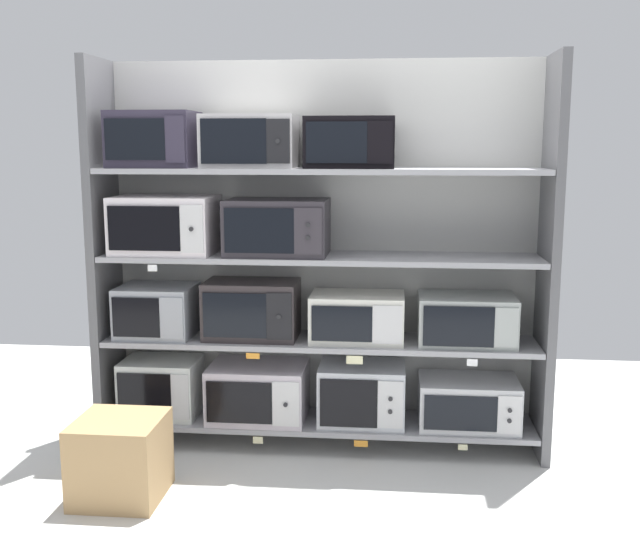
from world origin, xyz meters
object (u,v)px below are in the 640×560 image
microwave_6 (357,317)px  shipping_carton (120,458)px  microwave_9 (277,227)px  microwave_8 (165,225)px  microwave_7 (466,319)px  microwave_10 (154,140)px  microwave_2 (362,393)px  microwave_0 (161,387)px  microwave_12 (350,143)px  microwave_1 (258,391)px  microwave_11 (250,141)px  microwave_5 (252,309)px  microwave_3 (468,402)px  microwave_4 (157,311)px

microwave_6 → shipping_carton: 1.48m
microwave_6 → microwave_9: (-0.45, -0.00, 0.51)m
microwave_8 → shipping_carton: (-0.03, -0.77, -1.08)m
microwave_7 → microwave_10: microwave_10 is taller
microwave_2 → microwave_0: bearing=180.0°
microwave_2 → microwave_10: (-1.17, 0.00, 1.44)m
microwave_8 → microwave_12: size_ratio=1.16×
microwave_1 → microwave_11: size_ratio=1.10×
microwave_6 → microwave_12: bearing=-179.8°
microwave_10 → shipping_carton: bearing=-88.9°
microwave_1 → microwave_7: 1.27m
microwave_0 → microwave_5: 0.73m
microwave_10 → microwave_6: bearing=-0.0°
microwave_1 → microwave_9: 0.97m
microwave_6 → microwave_7: bearing=-0.0°
microwave_7 → microwave_9: microwave_9 is taller
microwave_3 → microwave_1: bearing=-180.0°
microwave_3 → microwave_4: size_ratio=1.30×
microwave_1 → microwave_2: (0.61, -0.00, 0.01)m
microwave_8 → microwave_11: 0.68m
microwave_3 → microwave_11: size_ratio=1.09×
microwave_6 → microwave_11: bearing=-180.0°
microwave_1 → microwave_2: bearing=-0.0°
microwave_4 → microwave_11: size_ratio=0.84×
microwave_2 → microwave_12: microwave_12 is taller
microwave_4 → microwave_7: 1.77m
microwave_2 → microwave_8: microwave_8 is taller
microwave_3 → microwave_12: microwave_12 is taller
microwave_4 → microwave_2: bearing=-0.0°
microwave_2 → microwave_11: bearing=-180.0°
microwave_1 → shipping_carton: microwave_1 is taller
microwave_9 → microwave_7: bearing=-0.0°
microwave_6 → microwave_11: 1.15m
microwave_0 → microwave_5: bearing=0.0°
microwave_0 → microwave_4: (-0.01, 0.00, 0.46)m
microwave_1 → microwave_10: microwave_10 is taller
microwave_3 → microwave_8: microwave_8 is taller
microwave_10 → microwave_1: bearing=-0.0°
microwave_6 → microwave_8: size_ratio=0.93×
microwave_0 → microwave_9: size_ratio=0.78×
microwave_9 → microwave_5: bearing=180.0°
microwave_9 → microwave_11: microwave_11 is taller
microwave_4 → shipping_carton: size_ratio=1.02×
microwave_6 → microwave_11: size_ratio=1.03×
microwave_2 → microwave_11: (-0.63, -0.00, 1.43)m
microwave_0 → microwave_4: size_ratio=1.03×
microwave_11 → microwave_12: (0.55, 0.00, -0.01)m
microwave_1 → microwave_6: bearing=0.0°
microwave_5 → microwave_2: bearing=-0.0°
microwave_12 → microwave_2: bearing=-0.1°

